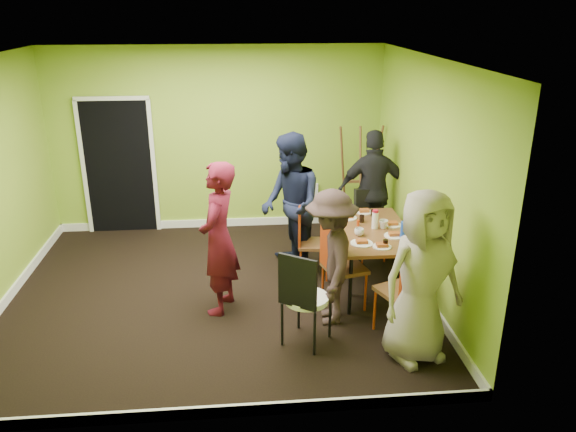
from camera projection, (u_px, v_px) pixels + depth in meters
name	position (u px, v px, depth m)	size (l,w,h in m)	color
ground	(218.00, 293.00, 6.91)	(5.00, 5.00, 0.00)	black
room_walls	(212.00, 217.00, 6.60)	(5.04, 4.54, 2.82)	#85AD2C
dining_table	(372.00, 234.00, 6.89)	(0.90, 1.50, 0.75)	black
chair_left_far	(308.00, 237.00, 7.19)	(0.45, 0.44, 0.96)	#BF3D11
chair_left_near	(338.00, 261.00, 6.39)	(0.54, 0.54, 1.07)	#BF3D11
chair_back_end	(369.00, 209.00, 7.78)	(0.41, 0.48, 0.95)	#BF3D11
chair_front_end	(408.00, 286.00, 5.78)	(0.59, 0.59, 1.09)	#BF3D11
chair_bentwood	(303.00, 295.00, 5.67)	(0.57, 0.57, 1.06)	black
easel	(358.00, 179.00, 8.57)	(0.67, 0.63, 1.68)	brown
plate_near_left	(348.00, 218.00, 7.23)	(0.23, 0.23, 0.01)	white
plate_near_right	(362.00, 243.00, 6.46)	(0.26, 0.26, 0.01)	white
plate_far_back	(364.00, 212.00, 7.43)	(0.22, 0.22, 0.01)	white
plate_far_front	(382.00, 247.00, 6.37)	(0.21, 0.21, 0.01)	white
plate_wall_back	(392.00, 225.00, 7.00)	(0.22, 0.22, 0.01)	white
plate_wall_front	(394.00, 236.00, 6.67)	(0.24, 0.24, 0.01)	white
thermos	(375.00, 220.00, 6.87)	(0.08, 0.08, 0.21)	white
blue_bottle	(404.00, 230.00, 6.56)	(0.08, 0.08, 0.21)	#163CA8
orange_bottle	(358.00, 223.00, 6.97)	(0.03, 0.03, 0.08)	#BF3D11
glass_mid	(362.00, 219.00, 7.08)	(0.06, 0.06, 0.10)	black
glass_back	(373.00, 213.00, 7.29)	(0.06, 0.06, 0.09)	black
glass_front	(385.00, 243.00, 6.37)	(0.06, 0.06, 0.09)	black
cup_a	(359.00, 232.00, 6.68)	(0.11, 0.11, 0.09)	white
cup_b	(383.00, 224.00, 6.89)	(0.11, 0.11, 0.10)	white
person_standing	(219.00, 239.00, 6.26)	(0.65, 0.42, 1.77)	#530E1D
person_left_far	(291.00, 205.00, 7.19)	(0.90, 0.70, 1.85)	black
person_left_near	(331.00, 258.00, 6.07)	(0.99, 0.57, 1.53)	#2F201F
person_back_end	(373.00, 192.00, 7.85)	(1.02, 0.43, 1.75)	black
person_front_end	(422.00, 277.00, 5.38)	(0.86, 0.56, 1.76)	gray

